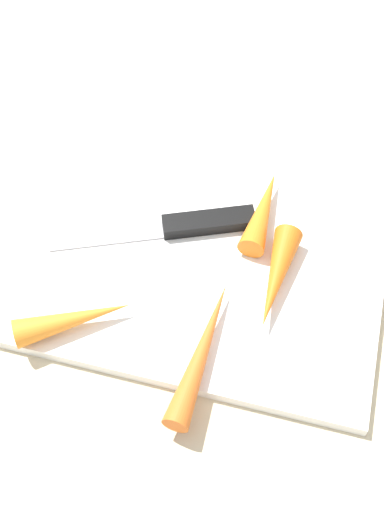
% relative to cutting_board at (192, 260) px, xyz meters
% --- Properties ---
extents(ground_plane, '(1.40, 1.40, 0.00)m').
position_rel_cutting_board_xyz_m(ground_plane, '(0.00, 0.00, -0.01)').
color(ground_plane, '#C6B793').
extents(cutting_board, '(0.36, 0.26, 0.01)m').
position_rel_cutting_board_xyz_m(cutting_board, '(0.00, 0.00, 0.00)').
color(cutting_board, white).
rests_on(cutting_board, ground_plane).
extents(knife, '(0.19, 0.10, 0.01)m').
position_rel_cutting_board_xyz_m(knife, '(-0.01, 0.03, 0.01)').
color(knife, '#B7B7BC').
rests_on(knife, cutting_board).
extents(carrot_longest, '(0.03, 0.14, 0.02)m').
position_rel_cutting_board_xyz_m(carrot_longest, '(0.03, -0.10, 0.02)').
color(carrot_longest, orange).
rests_on(carrot_longest, cutting_board).
extents(carrot_shortest, '(0.03, 0.10, 0.03)m').
position_rel_cutting_board_xyz_m(carrot_shortest, '(0.06, 0.06, 0.02)').
color(carrot_shortest, orange).
rests_on(carrot_shortest, cutting_board).
extents(carrot_long, '(0.03, 0.11, 0.03)m').
position_rel_cutting_board_xyz_m(carrot_long, '(0.08, -0.01, 0.02)').
color(carrot_long, orange).
rests_on(carrot_long, cutting_board).
extents(carrot_short, '(0.10, 0.08, 0.03)m').
position_rel_cutting_board_xyz_m(carrot_short, '(-0.08, -0.10, 0.02)').
color(carrot_short, orange).
rests_on(carrot_short, cutting_board).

